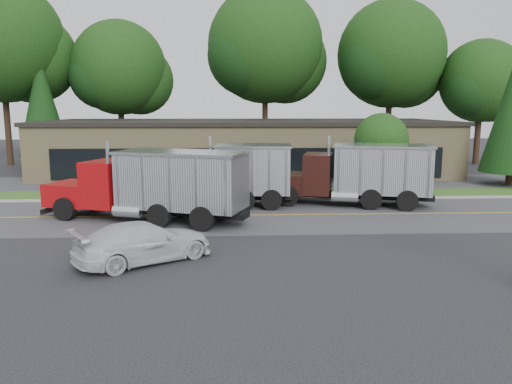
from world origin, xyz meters
TOP-DOWN VIEW (x-y plane):
  - ground at (0.00, 0.00)m, footprint 140.00×140.00m
  - road at (0.00, 9.00)m, footprint 60.00×8.00m
  - center_line at (0.00, 9.00)m, footprint 60.00×0.12m
  - curb at (0.00, 13.20)m, footprint 60.00×0.30m
  - grass_verge at (0.00, 15.00)m, footprint 60.00×3.40m
  - far_parking at (0.00, 20.00)m, footprint 60.00×7.00m
  - strip_mall at (2.00, 26.00)m, footprint 32.00×12.00m
  - tree_far_a at (-19.82, 32.14)m, footprint 11.81×11.11m
  - tree_far_b at (-9.86, 34.11)m, footprint 9.49×8.93m
  - tree_far_c at (4.18, 34.14)m, footprint 11.72×11.03m
  - tree_far_d at (16.17, 33.13)m, footprint 10.84×10.20m
  - tree_far_e at (24.12, 31.10)m, footprint 8.12×7.64m
  - evergreen_left at (-16.00, 30.00)m, footprint 4.41×4.41m
  - tree_verge at (10.05, 15.04)m, footprint 3.52×3.32m
  - dump_truck_red at (-2.79, 7.91)m, footprint 10.20×5.68m
  - dump_truck_blue at (1.00, 11.49)m, footprint 7.00×3.08m
  - dump_truck_maroon at (7.77, 11.37)m, footprint 9.08×4.58m
  - rally_car at (-2.28, 1.63)m, footprint 5.15×4.39m

SIDE VIEW (x-z plane):
  - ground at x=0.00m, z-range 0.00..0.00m
  - road at x=0.00m, z-range -0.01..0.01m
  - center_line at x=0.00m, z-range 0.00..0.00m
  - curb at x=0.00m, z-range -0.06..0.06m
  - grass_verge at x=0.00m, z-range -0.01..0.01m
  - far_parking at x=0.00m, z-range -0.01..0.01m
  - rally_car at x=-2.28m, z-range 0.00..1.42m
  - dump_truck_blue at x=1.00m, z-range 0.12..3.48m
  - dump_truck_maroon at x=7.77m, z-range 0.13..3.49m
  - dump_truck_red at x=-2.79m, z-range 0.13..3.49m
  - strip_mall at x=2.00m, z-range 0.00..4.00m
  - tree_verge at x=10.05m, z-range 0.68..5.70m
  - evergreen_left at x=-16.00m, z-range 0.50..10.51m
  - tree_far_e at x=24.12m, z-range 1.60..13.18m
  - tree_far_b at x=-9.86m, z-range 1.87..15.40m
  - tree_far_d at x=16.17m, z-range 2.14..17.60m
  - tree_far_c at x=4.18m, z-range 2.31..19.03m
  - tree_far_a at x=-19.82m, z-range 2.33..19.17m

